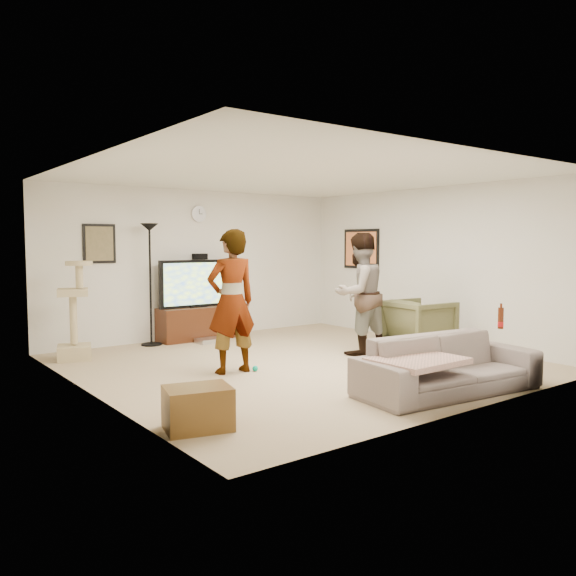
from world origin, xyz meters
TOP-DOWN VIEW (x-y plane):
  - floor at (0.00, 0.00)m, footprint 5.50×5.50m
  - ceiling at (0.00, 0.00)m, footprint 5.50×5.50m
  - wall_back at (0.00, 2.75)m, footprint 5.50×0.04m
  - wall_front at (0.00, -2.75)m, footprint 5.50×0.04m
  - wall_left at (-2.75, 0.00)m, footprint 0.04×5.50m
  - wall_right at (2.75, 0.00)m, footprint 0.04×5.50m
  - wall_clock at (0.00, 2.72)m, footprint 0.26×0.04m
  - wall_speaker at (0.00, 2.69)m, footprint 0.25×0.10m
  - picture_back at (-1.70, 2.73)m, footprint 0.42×0.03m
  - picture_right at (2.73, 1.60)m, footprint 0.03×0.78m
  - tv_stand at (-0.17, 2.50)m, footprint 1.31×0.45m
  - console_box at (-0.16, 2.11)m, footprint 0.40×0.30m
  - tv at (-0.17, 2.50)m, footprint 1.32×0.08m
  - tv_screen at (-0.17, 2.46)m, footprint 1.22×0.01m
  - floor_lamp at (-1.00, 2.46)m, footprint 0.32×0.32m
  - cat_tree at (-2.32, 2.04)m, footprint 0.55×0.55m
  - person_left at (-1.01, 0.03)m, footprint 0.67×0.46m
  - person_right at (1.10, -0.04)m, footprint 0.87×0.68m
  - sofa at (0.34, -2.20)m, footprint 2.17×1.06m
  - throw_blanket at (-0.16, -2.20)m, footprint 0.91×0.71m
  - beer_bottle at (1.30, -2.20)m, footprint 0.06×0.06m
  - armchair at (1.96, -0.43)m, footprint 0.92×0.90m
  - side_table at (-2.40, -1.67)m, footprint 0.65×0.55m
  - toy_ball at (-0.74, -0.08)m, footprint 0.07×0.07m

SIDE VIEW (x-z plane):
  - floor at x=0.00m, z-range -0.02..0.00m
  - console_box at x=-0.16m, z-range 0.00..0.07m
  - toy_ball at x=-0.74m, z-range 0.00..0.07m
  - side_table at x=-2.40m, z-range 0.00..0.37m
  - tv_stand at x=-0.17m, z-range 0.00..0.55m
  - sofa at x=0.34m, z-range 0.00..0.61m
  - armchair at x=1.96m, z-range 0.00..0.78m
  - throw_blanket at x=-0.16m, z-range 0.38..0.44m
  - cat_tree at x=-2.32m, z-range 0.00..1.38m
  - beer_bottle at x=1.30m, z-range 0.61..0.86m
  - person_right at x=1.10m, z-range 0.00..1.76m
  - person_left at x=-1.01m, z-range 0.00..1.78m
  - tv at x=-0.17m, z-range 0.55..1.33m
  - tv_screen at x=-0.17m, z-range 0.59..1.28m
  - floor_lamp at x=-1.00m, z-range 0.00..1.91m
  - wall_back at x=0.00m, z-range 0.00..2.50m
  - wall_front at x=0.00m, z-range 0.00..2.50m
  - wall_left at x=-2.75m, z-range 0.00..2.50m
  - wall_right at x=2.75m, z-range 0.00..2.50m
  - wall_speaker at x=0.00m, z-range 1.33..1.43m
  - picture_right at x=2.73m, z-range 1.19..1.81m
  - picture_back at x=-1.70m, z-range 1.34..1.86m
  - wall_clock at x=0.00m, z-range 1.97..2.23m
  - ceiling at x=0.00m, z-range 2.50..2.52m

